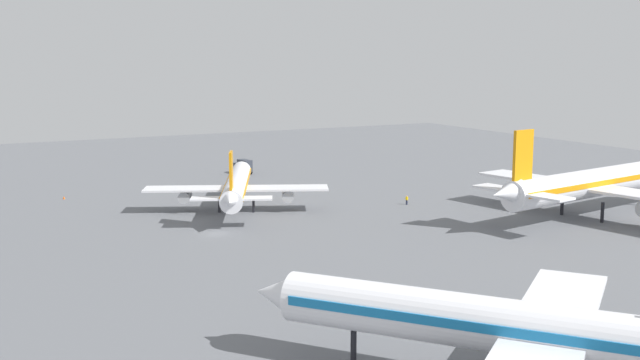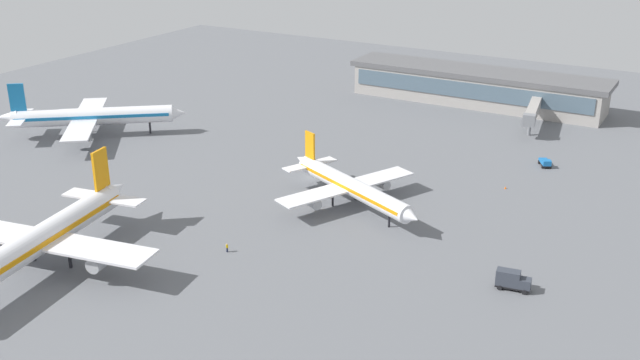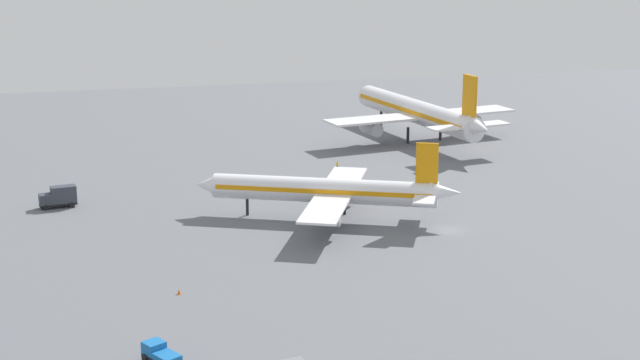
{
  "view_description": "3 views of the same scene",
  "coord_description": "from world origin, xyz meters",
  "px_view_note": "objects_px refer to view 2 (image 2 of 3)",
  "views": [
    {
      "loc": [
        108.46,
        -39.53,
        26.8
      ],
      "look_at": [
        -7.14,
        21.74,
        5.59
      ],
      "focal_mm": 43.22,
      "sensor_mm": 36.0,
      "label": 1
    },
    {
      "loc": [
        -79.22,
        134.5,
        61.54
      ],
      "look_at": [
        -7.42,
        8.3,
        3.78
      ],
      "focal_mm": 41.83,
      "sensor_mm": 36.0,
      "label": 2
    },
    {
      "loc": [
        -51.38,
        -121.69,
        40.87
      ],
      "look_at": [
        -17.34,
        6.46,
        6.93
      ],
      "focal_mm": 53.78,
      "sensor_mm": 36.0,
      "label": 3
    }
  ],
  "objects_px": {
    "airplane_at_gate": "(91,116)",
    "ground_crew_worker": "(227,248)",
    "airplane_taxiing": "(351,187)",
    "pushback_tractor": "(545,162)",
    "safety_cone_near_gate": "(505,187)",
    "catering_truck": "(512,280)",
    "airplane_distant": "(37,241)"
  },
  "relations": [
    {
      "from": "airplane_distant",
      "to": "safety_cone_near_gate",
      "type": "bearing_deg",
      "value": 133.0
    },
    {
      "from": "pushback_tractor",
      "to": "ground_crew_worker",
      "type": "relative_size",
      "value": 2.86
    },
    {
      "from": "safety_cone_near_gate",
      "to": "pushback_tractor",
      "type": "bearing_deg",
      "value": -102.37
    },
    {
      "from": "airplane_distant",
      "to": "pushback_tractor",
      "type": "distance_m",
      "value": 112.68
    },
    {
      "from": "airplane_at_gate",
      "to": "airplane_taxiing",
      "type": "height_order",
      "value": "airplane_at_gate"
    },
    {
      "from": "pushback_tractor",
      "to": "safety_cone_near_gate",
      "type": "xyz_separation_m",
      "value": [
        3.99,
        18.19,
        -0.67
      ]
    },
    {
      "from": "airplane_taxiing",
      "to": "airplane_at_gate",
      "type": "bearing_deg",
      "value": -160.28
    },
    {
      "from": "pushback_tractor",
      "to": "safety_cone_near_gate",
      "type": "distance_m",
      "value": 18.63
    },
    {
      "from": "airplane_distant",
      "to": "pushback_tractor",
      "type": "bearing_deg",
      "value": 137.01
    },
    {
      "from": "airplane_taxiing",
      "to": "ground_crew_worker",
      "type": "distance_m",
      "value": 30.92
    },
    {
      "from": "ground_crew_worker",
      "to": "safety_cone_near_gate",
      "type": "height_order",
      "value": "ground_crew_worker"
    },
    {
      "from": "airplane_taxiing",
      "to": "safety_cone_near_gate",
      "type": "relative_size",
      "value": 62.29
    },
    {
      "from": "ground_crew_worker",
      "to": "safety_cone_near_gate",
      "type": "xyz_separation_m",
      "value": [
        -34.76,
        -54.18,
        -0.55
      ]
    },
    {
      "from": "airplane_at_gate",
      "to": "airplane_taxiing",
      "type": "xyz_separation_m",
      "value": [
        -80.01,
        7.42,
        -0.94
      ]
    },
    {
      "from": "airplane_at_gate",
      "to": "airplane_taxiing",
      "type": "distance_m",
      "value": 80.35
    },
    {
      "from": "airplane_distant",
      "to": "safety_cone_near_gate",
      "type": "xyz_separation_m",
      "value": [
        -58.01,
        -75.78,
        -5.42
      ]
    },
    {
      "from": "airplane_at_gate",
      "to": "safety_cone_near_gate",
      "type": "bearing_deg",
      "value": -28.18
    },
    {
      "from": "catering_truck",
      "to": "airplane_distant",
      "type": "bearing_deg",
      "value": -162.77
    },
    {
      "from": "safety_cone_near_gate",
      "to": "airplane_taxiing",
      "type": "bearing_deg",
      "value": 45.29
    },
    {
      "from": "airplane_taxiing",
      "to": "ground_crew_worker",
      "type": "relative_size",
      "value": 22.38
    },
    {
      "from": "airplane_taxiing",
      "to": "catering_truck",
      "type": "distance_m",
      "value": 41.97
    },
    {
      "from": "ground_crew_worker",
      "to": "safety_cone_near_gate",
      "type": "distance_m",
      "value": 64.37
    },
    {
      "from": "pushback_tractor",
      "to": "safety_cone_near_gate",
      "type": "height_order",
      "value": "pushback_tractor"
    },
    {
      "from": "pushback_tractor",
      "to": "ground_crew_worker",
      "type": "distance_m",
      "value": 82.08
    },
    {
      "from": "airplane_distant",
      "to": "airplane_at_gate",
      "type": "bearing_deg",
      "value": -150.69
    },
    {
      "from": "ground_crew_worker",
      "to": "airplane_at_gate",
      "type": "bearing_deg",
      "value": 146.6
    },
    {
      "from": "safety_cone_near_gate",
      "to": "catering_truck",
      "type": "bearing_deg",
      "value": 107.79
    },
    {
      "from": "airplane_distant",
      "to": "pushback_tractor",
      "type": "relative_size",
      "value": 10.81
    },
    {
      "from": "ground_crew_worker",
      "to": "airplane_taxiing",
      "type": "bearing_deg",
      "value": 65.29
    },
    {
      "from": "pushback_tractor",
      "to": "safety_cone_near_gate",
      "type": "bearing_deg",
      "value": -40.98
    },
    {
      "from": "pushback_tractor",
      "to": "catering_truck",
      "type": "bearing_deg",
      "value": -19.65
    },
    {
      "from": "airplane_at_gate",
      "to": "ground_crew_worker",
      "type": "height_order",
      "value": "airplane_at_gate"
    }
  ]
}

